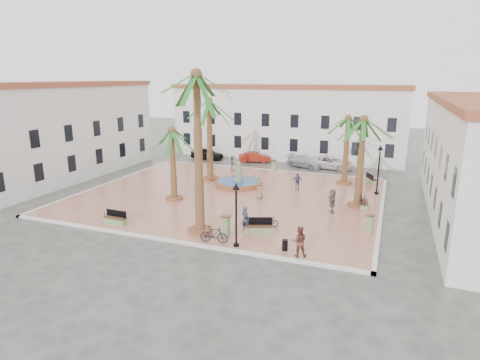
{
  "coord_description": "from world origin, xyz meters",
  "views": [
    {
      "loc": [
        13.29,
        -32.13,
        10.46
      ],
      "look_at": [
        1.0,
        0.0,
        1.6
      ],
      "focal_mm": 30.0,
      "sensor_mm": 36.0,
      "label": 1
    }
  ],
  "objects_px": {
    "palm_sw": "(172,139)",
    "bench_e": "(364,204)",
    "palm_e": "(363,130)",
    "palm_nw": "(209,110)",
    "bicycle_b": "(214,235)",
    "bench_s": "(115,220)",
    "pedestrian_north": "(232,163)",
    "car_red": "(255,157)",
    "bollard_n": "(274,165)",
    "car_black": "(207,154)",
    "lamppost_e": "(379,161)",
    "pedestrian_fountain_a": "(260,190)",
    "bench_se": "(258,229)",
    "bench_ne": "(371,180)",
    "cyclist_b": "(299,241)",
    "pedestrian_east": "(332,201)",
    "car_white": "(331,163)",
    "fountain": "(239,182)",
    "lamppost_s": "(236,204)",
    "cyclist_a": "(245,219)",
    "palm_ne": "(348,126)",
    "palm_s": "(197,91)",
    "bollard_e": "(370,223)",
    "litter_bin": "(285,245)",
    "bollard_se": "(226,225)",
    "bicycle_a": "(268,221)",
    "pedestrian_fountain_b": "(297,181)"
  },
  "relations": [
    {
      "from": "lamppost_e",
      "to": "pedestrian_fountain_a",
      "type": "relative_size",
      "value": 2.8
    },
    {
      "from": "bench_se",
      "to": "car_black",
      "type": "height_order",
      "value": "car_black"
    },
    {
      "from": "cyclist_b",
      "to": "car_red",
      "type": "xyz_separation_m",
      "value": [
        -11.47,
        25.33,
        -0.42
      ]
    },
    {
      "from": "lamppost_s",
      "to": "pedestrian_fountain_a",
      "type": "relative_size",
      "value": 2.58
    },
    {
      "from": "pedestrian_east",
      "to": "car_black",
      "type": "xyz_separation_m",
      "value": [
        -18.48,
        16.19,
        -0.35
      ]
    },
    {
      "from": "palm_nw",
      "to": "bench_se",
      "type": "xyz_separation_m",
      "value": [
        9.33,
        -12.23,
        -6.81
      ]
    },
    {
      "from": "palm_s",
      "to": "bicycle_b",
      "type": "bearing_deg",
      "value": -38.72
    },
    {
      "from": "car_red",
      "to": "car_white",
      "type": "bearing_deg",
      "value": -111.14
    },
    {
      "from": "bollard_n",
      "to": "bench_e",
      "type": "bearing_deg",
      "value": -43.67
    },
    {
      "from": "lamppost_s",
      "to": "litter_bin",
      "type": "distance_m",
      "value": 3.91
    },
    {
      "from": "bollard_n",
      "to": "bicycle_b",
      "type": "height_order",
      "value": "bollard_n"
    },
    {
      "from": "palm_e",
      "to": "bench_se",
      "type": "xyz_separation_m",
      "value": [
        -5.78,
        -8.36,
        -5.99
      ]
    },
    {
      "from": "bollard_n",
      "to": "car_black",
      "type": "xyz_separation_m",
      "value": [
        -10.3,
        4.1,
        -0.08
      ]
    },
    {
      "from": "palm_s",
      "to": "car_black",
      "type": "relative_size",
      "value": 2.52
    },
    {
      "from": "fountain",
      "to": "lamppost_s",
      "type": "bearing_deg",
      "value": -69.46
    },
    {
      "from": "palm_e",
      "to": "palm_nw",
      "type": "bearing_deg",
      "value": 165.64
    },
    {
      "from": "palm_e",
      "to": "palm_ne",
      "type": "xyz_separation_m",
      "value": [
        -1.92,
        7.1,
        -0.56
      ]
    },
    {
      "from": "bench_e",
      "to": "car_white",
      "type": "bearing_deg",
      "value": 14.82
    },
    {
      "from": "bench_e",
      "to": "car_black",
      "type": "distance_m",
      "value": 25.08
    },
    {
      "from": "bicycle_a",
      "to": "pedestrian_fountain_b",
      "type": "distance_m",
      "value": 10.24
    },
    {
      "from": "bench_e",
      "to": "car_white",
      "type": "distance_m",
      "value": 15.03
    },
    {
      "from": "bench_s",
      "to": "pedestrian_north",
      "type": "distance_m",
      "value": 18.95
    },
    {
      "from": "cyclist_a",
      "to": "palm_nw",
      "type": "bearing_deg",
      "value": -35.9
    },
    {
      "from": "fountain",
      "to": "bench_e",
      "type": "distance_m",
      "value": 12.34
    },
    {
      "from": "litter_bin",
      "to": "pedestrian_east",
      "type": "xyz_separation_m",
      "value": [
        1.6,
        8.23,
        0.59
      ]
    },
    {
      "from": "palm_e",
      "to": "bollard_n",
      "type": "relative_size",
      "value": 5.82
    },
    {
      "from": "pedestrian_east",
      "to": "palm_sw",
      "type": "bearing_deg",
      "value": -96.98
    },
    {
      "from": "palm_sw",
      "to": "bicycle_b",
      "type": "xyz_separation_m",
      "value": [
        7.13,
        -7.36,
        -4.72
      ]
    },
    {
      "from": "palm_nw",
      "to": "litter_bin",
      "type": "height_order",
      "value": "palm_nw"
    },
    {
      "from": "bollard_n",
      "to": "bicycle_b",
      "type": "bearing_deg",
      "value": -84.43
    },
    {
      "from": "lamppost_s",
      "to": "lamppost_e",
      "type": "distance_m",
      "value": 17.21
    },
    {
      "from": "bollard_e",
      "to": "car_white",
      "type": "distance_m",
      "value": 20.52
    },
    {
      "from": "bicycle_b",
      "to": "pedestrian_fountain_a",
      "type": "bearing_deg",
      "value": -5.52
    },
    {
      "from": "car_white",
      "to": "palm_ne",
      "type": "bearing_deg",
      "value": -152.25
    },
    {
      "from": "bollard_e",
      "to": "cyclist_b",
      "type": "relative_size",
      "value": 0.7
    },
    {
      "from": "fountain",
      "to": "palm_s",
      "type": "bearing_deg",
      "value": -80.97
    },
    {
      "from": "palm_sw",
      "to": "bench_e",
      "type": "bearing_deg",
      "value": 12.54
    },
    {
      "from": "bollard_se",
      "to": "pedestrian_fountain_a",
      "type": "relative_size",
      "value": 0.9
    },
    {
      "from": "bench_s",
      "to": "bicycle_b",
      "type": "relative_size",
      "value": 1.01
    },
    {
      "from": "palm_e",
      "to": "bollard_se",
      "type": "xyz_separation_m",
      "value": [
        -7.61,
        -9.68,
        -5.53
      ]
    },
    {
      "from": "bench_e",
      "to": "car_red",
      "type": "xyz_separation_m",
      "value": [
        -14.36,
        14.51,
        0.21
      ]
    },
    {
      "from": "bench_se",
      "to": "car_red",
      "type": "height_order",
      "value": "car_red"
    },
    {
      "from": "palm_e",
      "to": "bollard_e",
      "type": "height_order",
      "value": "palm_e"
    },
    {
      "from": "bench_ne",
      "to": "bollard_n",
      "type": "relative_size",
      "value": 1.46
    },
    {
      "from": "litter_bin",
      "to": "car_red",
      "type": "bearing_deg",
      "value": 112.89
    },
    {
      "from": "bicycle_a",
      "to": "palm_e",
      "type": "bearing_deg",
      "value": -50.26
    },
    {
      "from": "bollard_e",
      "to": "bollard_se",
      "type": "bearing_deg",
      "value": -155.7
    },
    {
      "from": "lamppost_s",
      "to": "car_red",
      "type": "distance_m",
      "value": 26.51
    },
    {
      "from": "cyclist_b",
      "to": "pedestrian_east",
      "type": "distance_m",
      "value": 8.73
    },
    {
      "from": "pedestrian_east",
      "to": "fountain",
      "type": "bearing_deg",
      "value": -129.75
    }
  ]
}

